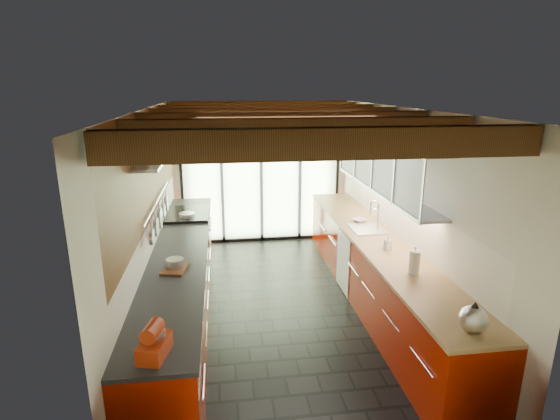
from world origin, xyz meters
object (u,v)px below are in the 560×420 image
(soap_bottle, at_px, (388,242))
(bowl, at_px, (359,220))
(stand_mixer, at_px, (154,342))
(paper_towel, at_px, (414,263))
(kettle, at_px, (474,318))

(soap_bottle, xyz_separation_m, bowl, (0.00, 1.12, -0.06))
(stand_mixer, xyz_separation_m, paper_towel, (2.54, 1.12, 0.02))
(paper_towel, distance_m, soap_bottle, 0.75)
(kettle, height_order, soap_bottle, kettle)
(kettle, bearing_deg, soap_bottle, 90.00)
(soap_bottle, height_order, bowl, soap_bottle)
(kettle, bearing_deg, stand_mixer, 179.82)
(kettle, xyz_separation_m, bowl, (0.00, 3.00, -0.10))
(stand_mixer, height_order, paper_towel, paper_towel)
(stand_mixer, distance_m, bowl, 3.93)
(paper_towel, height_order, soap_bottle, paper_towel)
(stand_mixer, xyz_separation_m, bowl, (2.54, 2.99, -0.09))
(paper_towel, relative_size, soap_bottle, 1.80)
(stand_mixer, xyz_separation_m, kettle, (2.54, -0.01, 0.01))
(paper_towel, relative_size, bowl, 1.57)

